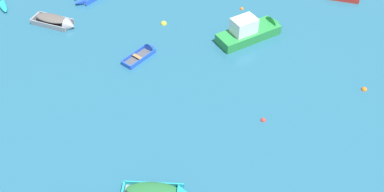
{
  "coord_description": "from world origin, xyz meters",
  "views": [
    {
      "loc": [
        -0.17,
        0.68,
        19.42
      ],
      "look_at": [
        0.0,
        20.68,
        0.15
      ],
      "focal_mm": 40.86,
      "sensor_mm": 36.0,
      "label": 1
    }
  ],
  "objects_px": {
    "rowboat_blue_far_right": "(146,52)",
    "mooring_buoy_outer_edge": "(242,9)",
    "kayak_turquoise_near_camera": "(0,1)",
    "mooring_buoy_trailing": "(263,120)",
    "mooring_buoy_between_boats_right": "(364,90)",
    "rowboat_grey_midfield_left": "(59,22)",
    "mooring_buoy_central": "(164,24)",
    "motor_launch_green_far_left": "(253,30)"
  },
  "relations": [
    {
      "from": "rowboat_blue_far_right",
      "to": "kayak_turquoise_near_camera",
      "type": "distance_m",
      "value": 14.14
    },
    {
      "from": "rowboat_blue_far_right",
      "to": "mooring_buoy_between_boats_right",
      "type": "height_order",
      "value": "rowboat_blue_far_right"
    },
    {
      "from": "mooring_buoy_outer_edge",
      "to": "rowboat_grey_midfield_left",
      "type": "bearing_deg",
      "value": -171.22
    },
    {
      "from": "kayak_turquoise_near_camera",
      "to": "mooring_buoy_outer_edge",
      "type": "relative_size",
      "value": 11.29
    },
    {
      "from": "rowboat_blue_far_right",
      "to": "mooring_buoy_between_boats_right",
      "type": "relative_size",
      "value": 7.44
    },
    {
      "from": "kayak_turquoise_near_camera",
      "to": "mooring_buoy_trailing",
      "type": "distance_m",
      "value": 24.02
    },
    {
      "from": "rowboat_grey_midfield_left",
      "to": "mooring_buoy_outer_edge",
      "type": "xyz_separation_m",
      "value": [
        14.27,
        2.2,
        -0.32
      ]
    },
    {
      "from": "kayak_turquoise_near_camera",
      "to": "mooring_buoy_outer_edge",
      "type": "distance_m",
      "value": 19.8
    },
    {
      "from": "rowboat_blue_far_right",
      "to": "mooring_buoy_outer_edge",
      "type": "height_order",
      "value": "rowboat_blue_far_right"
    },
    {
      "from": "rowboat_blue_far_right",
      "to": "mooring_buoy_between_boats_right",
      "type": "bearing_deg",
      "value": -15.18
    },
    {
      "from": "rowboat_blue_far_right",
      "to": "mooring_buoy_outer_edge",
      "type": "xyz_separation_m",
      "value": [
        7.36,
        5.69,
        -0.15
      ]
    },
    {
      "from": "mooring_buoy_trailing",
      "to": "rowboat_blue_far_right",
      "type": "bearing_deg",
      "value": 138.89
    },
    {
      "from": "rowboat_grey_midfield_left",
      "to": "mooring_buoy_between_boats_right",
      "type": "xyz_separation_m",
      "value": [
        21.37,
        -7.41,
        -0.32
      ]
    },
    {
      "from": "motor_launch_green_far_left",
      "to": "mooring_buoy_central",
      "type": "xyz_separation_m",
      "value": [
        -6.65,
        1.72,
        -0.59
      ]
    },
    {
      "from": "rowboat_blue_far_right",
      "to": "rowboat_grey_midfield_left",
      "type": "relative_size",
      "value": 0.74
    },
    {
      "from": "mooring_buoy_between_boats_right",
      "to": "mooring_buoy_central",
      "type": "xyz_separation_m",
      "value": [
        -13.34,
        7.59,
        0.0
      ]
    },
    {
      "from": "mooring_buoy_outer_edge",
      "to": "kayak_turquoise_near_camera",
      "type": "bearing_deg",
      "value": 176.86
    },
    {
      "from": "rowboat_grey_midfield_left",
      "to": "mooring_buoy_trailing",
      "type": "xyz_separation_m",
      "value": [
        14.46,
        -10.07,
        -0.32
      ]
    },
    {
      "from": "rowboat_blue_far_right",
      "to": "mooring_buoy_trailing",
      "type": "relative_size",
      "value": 8.7
    },
    {
      "from": "motor_launch_green_far_left",
      "to": "mooring_buoy_trailing",
      "type": "distance_m",
      "value": 8.55
    },
    {
      "from": "kayak_turquoise_near_camera",
      "to": "mooring_buoy_outer_edge",
      "type": "bearing_deg",
      "value": -3.14
    },
    {
      "from": "rowboat_grey_midfield_left",
      "to": "mooring_buoy_central",
      "type": "relative_size",
      "value": 8.12
    },
    {
      "from": "mooring_buoy_central",
      "to": "motor_launch_green_far_left",
      "type": "bearing_deg",
      "value": -14.53
    },
    {
      "from": "kayak_turquoise_near_camera",
      "to": "mooring_buoy_trailing",
      "type": "relative_size",
      "value": 11.03
    },
    {
      "from": "mooring_buoy_outer_edge",
      "to": "mooring_buoy_trailing",
      "type": "relative_size",
      "value": 0.98
    },
    {
      "from": "kayak_turquoise_near_camera",
      "to": "mooring_buoy_between_boats_right",
      "type": "relative_size",
      "value": 9.43
    },
    {
      "from": "rowboat_blue_far_right",
      "to": "mooring_buoy_central",
      "type": "xyz_separation_m",
      "value": [
        1.12,
        3.67,
        -0.15
      ]
    },
    {
      "from": "mooring_buoy_central",
      "to": "rowboat_blue_far_right",
      "type": "bearing_deg",
      "value": -106.97
    },
    {
      "from": "kayak_turquoise_near_camera",
      "to": "mooring_buoy_between_boats_right",
      "type": "height_order",
      "value": "kayak_turquoise_near_camera"
    },
    {
      "from": "motor_launch_green_far_left",
      "to": "mooring_buoy_trailing",
      "type": "height_order",
      "value": "motor_launch_green_far_left"
    },
    {
      "from": "mooring_buoy_outer_edge",
      "to": "motor_launch_green_far_left",
      "type": "bearing_deg",
      "value": -83.71
    },
    {
      "from": "motor_launch_green_far_left",
      "to": "mooring_buoy_central",
      "type": "relative_size",
      "value": 11.76
    },
    {
      "from": "mooring_buoy_between_boats_right",
      "to": "rowboat_grey_midfield_left",
      "type": "bearing_deg",
      "value": 160.88
    },
    {
      "from": "rowboat_grey_midfield_left",
      "to": "mooring_buoy_central",
      "type": "height_order",
      "value": "rowboat_grey_midfield_left"
    },
    {
      "from": "rowboat_grey_midfield_left",
      "to": "mooring_buoy_trailing",
      "type": "distance_m",
      "value": 17.63
    },
    {
      "from": "kayak_turquoise_near_camera",
      "to": "rowboat_blue_far_right",
      "type": "bearing_deg",
      "value": -28.63
    },
    {
      "from": "kayak_turquoise_near_camera",
      "to": "mooring_buoy_between_boats_right",
      "type": "xyz_separation_m",
      "value": [
        26.87,
        -10.7,
        -0.17
      ]
    },
    {
      "from": "mooring_buoy_between_boats_right",
      "to": "mooring_buoy_outer_edge",
      "type": "bearing_deg",
      "value": 126.45
    },
    {
      "from": "rowboat_grey_midfield_left",
      "to": "kayak_turquoise_near_camera",
      "type": "height_order",
      "value": "rowboat_grey_midfield_left"
    },
    {
      "from": "rowboat_grey_midfield_left",
      "to": "kayak_turquoise_near_camera",
      "type": "relative_size",
      "value": 1.07
    },
    {
      "from": "rowboat_grey_midfield_left",
      "to": "rowboat_blue_far_right",
      "type": "bearing_deg",
      "value": -26.76
    },
    {
      "from": "mooring_buoy_between_boats_right",
      "to": "mooring_buoy_trailing",
      "type": "relative_size",
      "value": 1.17
    }
  ]
}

